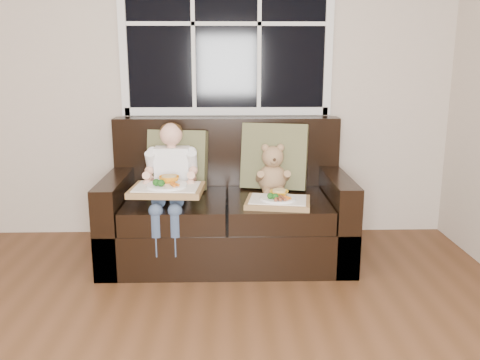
{
  "coord_description": "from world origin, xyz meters",
  "views": [
    {
      "loc": [
        0.5,
        -1.51,
        1.39
      ],
      "look_at": [
        0.57,
        1.85,
        0.59
      ],
      "focal_mm": 38.0,
      "sensor_mm": 36.0,
      "label": 1
    }
  ],
  "objects_px": {
    "child": "(171,173)",
    "teddy_bear": "(273,172)",
    "loveseat": "(227,212)",
    "tray_right": "(278,201)",
    "tray_left": "(167,188)"
  },
  "relations": [
    {
      "from": "teddy_bear",
      "to": "tray_left",
      "type": "bearing_deg",
      "value": -154.96
    },
    {
      "from": "loveseat",
      "to": "child",
      "type": "xyz_separation_m",
      "value": [
        -0.39,
        -0.12,
        0.32
      ]
    },
    {
      "from": "child",
      "to": "teddy_bear",
      "type": "relative_size",
      "value": 2.15
    },
    {
      "from": "loveseat",
      "to": "teddy_bear",
      "type": "bearing_deg",
      "value": 6.45
    },
    {
      "from": "child",
      "to": "teddy_bear",
      "type": "height_order",
      "value": "child"
    },
    {
      "from": "child",
      "to": "teddy_bear",
      "type": "distance_m",
      "value": 0.73
    },
    {
      "from": "tray_left",
      "to": "loveseat",
      "type": "bearing_deg",
      "value": 44.56
    },
    {
      "from": "teddy_bear",
      "to": "child",
      "type": "bearing_deg",
      "value": -170.15
    },
    {
      "from": "child",
      "to": "tray_right",
      "type": "bearing_deg",
      "value": -14.52
    },
    {
      "from": "tray_left",
      "to": "tray_right",
      "type": "relative_size",
      "value": 1.05
    },
    {
      "from": "teddy_bear",
      "to": "tray_right",
      "type": "xyz_separation_m",
      "value": [
        0.01,
        -0.34,
        -0.12
      ]
    },
    {
      "from": "loveseat",
      "to": "child",
      "type": "height_order",
      "value": "child"
    },
    {
      "from": "tray_right",
      "to": "loveseat",
      "type": "bearing_deg",
      "value": 147.17
    },
    {
      "from": "tray_left",
      "to": "child",
      "type": "bearing_deg",
      "value": 93.37
    },
    {
      "from": "child",
      "to": "tray_left",
      "type": "relative_size",
      "value": 1.63
    }
  ]
}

